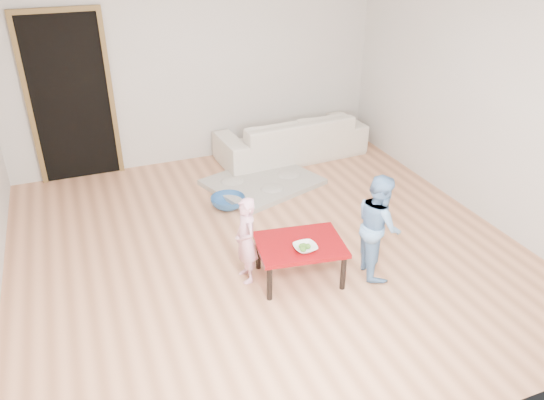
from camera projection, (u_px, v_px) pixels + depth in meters
floor at (265, 247)px, 5.47m from camera, size 5.00×5.00×0.01m
back_wall at (196, 65)px, 6.90m from camera, size 5.00×0.02×2.60m
right_wall at (482, 98)px, 5.67m from camera, size 0.02×5.00×2.60m
doorway at (71, 100)px, 6.50m from camera, size 1.02×0.08×2.11m
sofa at (291, 137)px, 7.39m from camera, size 2.10×0.93×0.60m
cushion at (273, 133)px, 7.09m from camera, size 0.42×0.38×0.11m
red_table at (300, 261)px, 4.91m from camera, size 0.86×0.70×0.39m
bowl at (305, 248)px, 4.70m from camera, size 0.21×0.21×0.05m
broccoli at (305, 247)px, 4.70m from camera, size 0.12×0.12×0.06m
child_pink at (246, 241)px, 4.80m from camera, size 0.21×0.31×0.84m
child_blue at (379, 225)px, 4.87m from camera, size 0.48×0.56×1.01m
basin at (228, 202)px, 6.20m from camera, size 0.40×0.40×0.13m
blanket at (263, 182)px, 6.73m from camera, size 1.55×1.42×0.06m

